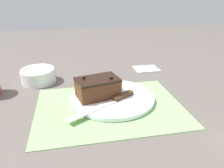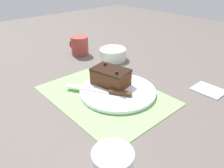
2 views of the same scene
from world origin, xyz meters
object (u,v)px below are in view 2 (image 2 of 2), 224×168
(small_bowl, at_px, (113,53))
(coffee_mug, at_px, (80,46))
(serving_knife, at_px, (109,91))
(cake_plate, at_px, (118,91))
(chocolate_cake, at_px, (111,77))

(small_bowl, bearing_deg, coffee_mug, 26.43)
(coffee_mug, bearing_deg, serving_knife, 158.70)
(cake_plate, bearing_deg, chocolate_cake, -9.33)
(cake_plate, bearing_deg, coffee_mug, -16.40)
(chocolate_cake, xyz_separation_m, coffee_mug, (0.38, -0.12, 0.00))
(cake_plate, distance_m, coffee_mug, 0.45)
(chocolate_cake, height_order, small_bowl, chocolate_cake)
(chocolate_cake, bearing_deg, small_bowl, -43.73)
(small_bowl, bearing_deg, cake_plate, 141.03)
(chocolate_cake, relative_size, small_bowl, 1.14)
(cake_plate, relative_size, small_bowl, 2.08)
(serving_knife, height_order, small_bowl, small_bowl)
(coffee_mug, bearing_deg, small_bowl, -153.57)
(cake_plate, distance_m, serving_knife, 0.04)
(chocolate_cake, distance_m, serving_knife, 0.07)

